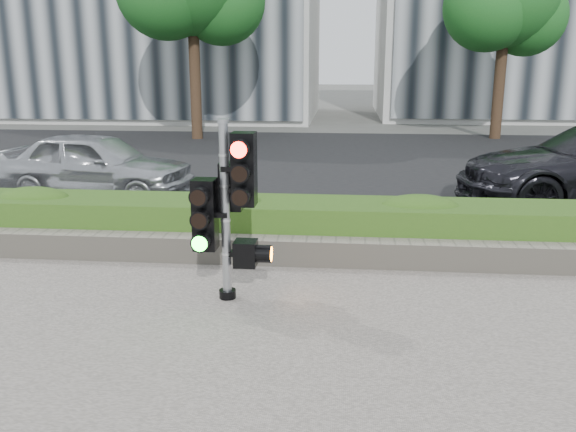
% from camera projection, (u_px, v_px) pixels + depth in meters
% --- Properties ---
extents(ground, '(120.00, 120.00, 0.00)m').
position_uv_depth(ground, '(295.00, 328.00, 6.14)').
color(ground, '#51514C').
rests_on(ground, ground).
extents(road, '(60.00, 13.00, 0.02)m').
position_uv_depth(road, '(327.00, 163.00, 15.78)').
color(road, black).
rests_on(road, ground).
extents(curb, '(60.00, 0.25, 0.12)m').
position_uv_depth(curb, '(312.00, 235.00, 9.16)').
color(curb, gray).
rests_on(curb, ground).
extents(stone_wall, '(12.00, 0.32, 0.34)m').
position_uv_depth(stone_wall, '(307.00, 251.00, 7.92)').
color(stone_wall, gray).
rests_on(stone_wall, sidewalk).
extents(hedge, '(12.00, 1.00, 0.68)m').
position_uv_depth(hedge, '(310.00, 226.00, 8.51)').
color(hedge, olive).
rests_on(hedge, sidewalk).
extents(traffic_signal, '(0.69, 0.50, 1.99)m').
position_uv_depth(traffic_signal, '(228.00, 202.00, 6.58)').
color(traffic_signal, black).
rests_on(traffic_signal, sidewalk).
extents(car_silver, '(3.90, 2.01, 1.27)m').
position_uv_depth(car_silver, '(96.00, 165.00, 11.70)').
color(car_silver, '#AFB1B6').
rests_on(car_silver, road).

